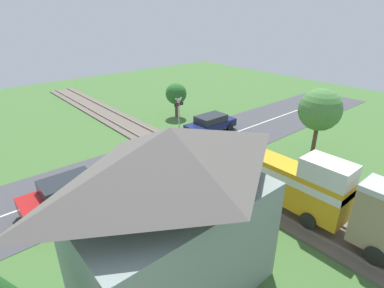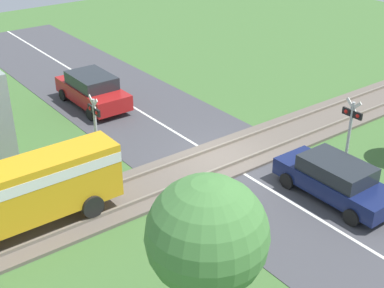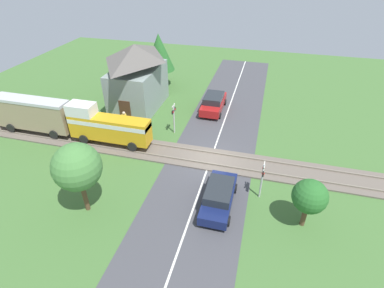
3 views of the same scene
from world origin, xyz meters
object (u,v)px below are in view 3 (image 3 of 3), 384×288
Objects in this scene: train at (32,114)px; car_far_side at (213,103)px; car_near_crossing at (219,196)px; pedestrian_by_station at (125,121)px; crossing_signal_east_approach at (174,115)px; station_building at (137,78)px; crossing_signal_west_approach at (263,176)px.

car_far_side is (8.13, -13.92, -1.04)m from train.
car_near_crossing is 12.07m from pedestrian_by_station.
crossing_signal_east_approach is at bearing -74.80° from train.
pedestrian_by_station is at bearing -69.56° from train.
station_building is at bearing 41.41° from car_near_crossing.
train is 4.50× the size of car_far_side.
car_far_side is 12.48m from crossing_signal_west_approach.
station_building is at bearing 51.17° from crossing_signal_west_approach.
pedestrian_by_station is (-4.41, -0.49, -2.28)m from station_building.
crossing_signal_west_approach is (1.40, -2.44, 0.99)m from car_near_crossing.
crossing_signal_east_approach is at bearing 34.85° from car_near_crossing.
pedestrian_by_station is (7.16, 9.71, 0.00)m from car_near_crossing.
pedestrian_by_station is (5.76, 12.15, -0.98)m from crossing_signal_west_approach.
car_near_crossing is at bearing -126.41° from pedestrian_by_station.
station_building is at bearing 98.42° from car_far_side.
crossing_signal_east_approach is at bearing 154.08° from car_far_side.
train is 11.90m from crossing_signal_east_approach.
pedestrian_by_station is at bearing 53.59° from car_near_crossing.
car_near_crossing is 0.97× the size of car_far_side.
crossing_signal_west_approach is at bearing -60.19° from car_near_crossing.
crossing_signal_west_approach is 16.27m from station_building.
train reaches higher than pedestrian_by_station.
car_far_side is at bearing 25.29° from crossing_signal_west_approach.
train reaches higher than car_near_crossing.
station_building is (7.05, -6.60, 1.17)m from train.
station_building reaches higher than train.
crossing_signal_east_approach is at bearing 51.17° from crossing_signal_west_approach.
car_near_crossing is 1.64× the size of crossing_signal_east_approach.
car_far_side is at bearing -81.58° from station_building.
crossing_signal_east_approach reaches higher than pedestrian_by_station.
crossing_signal_east_approach is at bearing -128.82° from station_building.
car_near_crossing is at bearing -167.17° from car_far_side.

